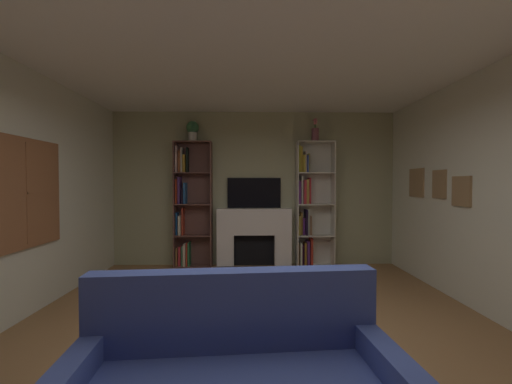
{
  "coord_description": "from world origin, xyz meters",
  "views": [
    {
      "loc": [
        -0.08,
        -2.9,
        1.5
      ],
      "look_at": [
        0.0,
        1.26,
        1.39
      ],
      "focal_mm": 22.99,
      "sensor_mm": 36.0,
      "label": 1
    }
  ],
  "objects_px": {
    "fireplace": "(254,235)",
    "bookshelf_right": "(309,207)",
    "potted_plant": "(193,130)",
    "vase_with_flowers": "(315,133)",
    "bookshelf_left": "(189,206)",
    "tv": "(254,193)",
    "coffee_table": "(240,330)"
  },
  "relations": [
    {
      "from": "fireplace",
      "to": "potted_plant",
      "type": "distance_m",
      "value": 2.2
    },
    {
      "from": "tv",
      "to": "potted_plant",
      "type": "bearing_deg",
      "value": -173.78
    },
    {
      "from": "bookshelf_right",
      "to": "coffee_table",
      "type": "distance_m",
      "value": 3.62
    },
    {
      "from": "bookshelf_right",
      "to": "potted_plant",
      "type": "height_order",
      "value": "potted_plant"
    },
    {
      "from": "bookshelf_left",
      "to": "coffee_table",
      "type": "height_order",
      "value": "bookshelf_left"
    },
    {
      "from": "bookshelf_left",
      "to": "potted_plant",
      "type": "bearing_deg",
      "value": -34.16
    },
    {
      "from": "potted_plant",
      "to": "vase_with_flowers",
      "type": "distance_m",
      "value": 2.2
    },
    {
      "from": "fireplace",
      "to": "tv",
      "type": "height_order",
      "value": "tv"
    },
    {
      "from": "tv",
      "to": "vase_with_flowers",
      "type": "relative_size",
      "value": 2.3
    },
    {
      "from": "vase_with_flowers",
      "to": "coffee_table",
      "type": "height_order",
      "value": "vase_with_flowers"
    },
    {
      "from": "potted_plant",
      "to": "vase_with_flowers",
      "type": "relative_size",
      "value": 0.85
    },
    {
      "from": "bookshelf_left",
      "to": "potted_plant",
      "type": "xyz_separation_m",
      "value": [
        0.08,
        -0.06,
        1.38
      ]
    },
    {
      "from": "coffee_table",
      "to": "fireplace",
      "type": "bearing_deg",
      "value": 87.24
    },
    {
      "from": "fireplace",
      "to": "potted_plant",
      "type": "bearing_deg",
      "value": -178.94
    },
    {
      "from": "bookshelf_right",
      "to": "potted_plant",
      "type": "xyz_separation_m",
      "value": [
        -2.11,
        -0.03,
        1.39
      ]
    },
    {
      "from": "tv",
      "to": "bookshelf_right",
      "type": "bearing_deg",
      "value": -5.02
    },
    {
      "from": "fireplace",
      "to": "vase_with_flowers",
      "type": "height_order",
      "value": "vase_with_flowers"
    },
    {
      "from": "fireplace",
      "to": "vase_with_flowers",
      "type": "bearing_deg",
      "value": -0.94
    },
    {
      "from": "tv",
      "to": "coffee_table",
      "type": "relative_size",
      "value": 1.27
    },
    {
      "from": "fireplace",
      "to": "vase_with_flowers",
      "type": "xyz_separation_m",
      "value": [
        1.1,
        -0.02,
        1.85
      ]
    },
    {
      "from": "tv",
      "to": "vase_with_flowers",
      "type": "distance_m",
      "value": 1.55
    },
    {
      "from": "fireplace",
      "to": "bookshelf_right",
      "type": "distance_m",
      "value": 1.13
    },
    {
      "from": "fireplace",
      "to": "bookshelf_right",
      "type": "relative_size",
      "value": 0.64
    },
    {
      "from": "tv",
      "to": "bookshelf_right",
      "type": "height_order",
      "value": "bookshelf_right"
    },
    {
      "from": "tv",
      "to": "bookshelf_left",
      "type": "bearing_deg",
      "value": -176.94
    },
    {
      "from": "tv",
      "to": "vase_with_flowers",
      "type": "bearing_deg",
      "value": -6.1
    },
    {
      "from": "bookshelf_left",
      "to": "bookshelf_right",
      "type": "xyz_separation_m",
      "value": [
        2.19,
        -0.02,
        -0.01
      ]
    },
    {
      "from": "fireplace",
      "to": "tv",
      "type": "relative_size",
      "value": 1.47
    },
    {
      "from": "tv",
      "to": "coffee_table",
      "type": "bearing_deg",
      "value": -92.68
    },
    {
      "from": "vase_with_flowers",
      "to": "coffee_table",
      "type": "relative_size",
      "value": 0.55
    },
    {
      "from": "vase_with_flowers",
      "to": "fireplace",
      "type": "bearing_deg",
      "value": 179.06
    },
    {
      "from": "vase_with_flowers",
      "to": "potted_plant",
      "type": "bearing_deg",
      "value": -179.94
    }
  ]
}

